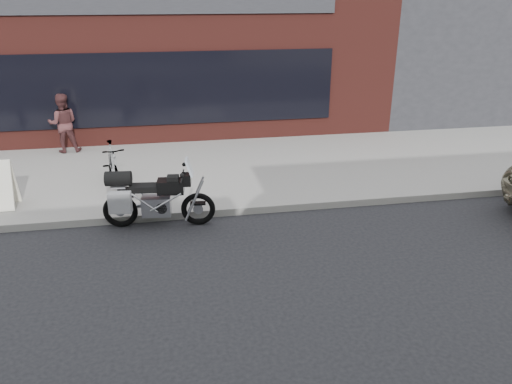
{
  "coord_description": "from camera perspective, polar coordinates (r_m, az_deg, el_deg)",
  "views": [
    {
      "loc": [
        -1.7,
        -5.11,
        4.25
      ],
      "look_at": [
        -0.24,
        3.12,
        0.85
      ],
      "focal_mm": 35.0,
      "sensor_mm": 36.0,
      "label": 1
    }
  ],
  "objects": [
    {
      "name": "near_sidewalk",
      "position": [
        12.92,
        -1.97,
        3.27
      ],
      "size": [
        44.0,
        6.0,
        0.15
      ],
      "primitive_type": "cube",
      "color": "gray",
      "rests_on": "ground"
    },
    {
      "name": "ground",
      "position": [
        6.86,
        6.79,
        -16.34
      ],
      "size": [
        120.0,
        120.0,
        0.0
      ],
      "primitive_type": "plane",
      "color": "black",
      "rests_on": "ground"
    },
    {
      "name": "motorcycle",
      "position": [
        9.65,
        -11.94,
        -0.7
      ],
      "size": [
        2.14,
        0.69,
        1.36
      ],
      "rotation": [
        0.0,
        0.0,
        -0.11
      ],
      "color": "black",
      "rests_on": "ground"
    },
    {
      "name": "neighbour_building",
      "position": [
        22.44,
        22.46,
        17.38
      ],
      "size": [
        10.0,
        10.0,
        6.0
      ],
      "primitive_type": "cube",
      "color": "#292A2E",
      "rests_on": "ground"
    },
    {
      "name": "storefront",
      "position": [
        19.2,
        -11.33,
        15.75
      ],
      "size": [
        14.0,
        10.07,
        4.5
      ],
      "color": "#5C231D",
      "rests_on": "ground"
    },
    {
      "name": "cafe_patron_left",
      "position": [
        14.38,
        -21.18,
        7.34
      ],
      "size": [
        0.83,
        0.68,
        1.58
      ],
      "primitive_type": "imported",
      "rotation": [
        0.0,
        0.0,
        3.25
      ],
      "color": "#572E2F",
      "rests_on": "near_sidewalk"
    },
    {
      "name": "bicycle_rear",
      "position": [
        11.59,
        -16.0,
        3.05
      ],
      "size": [
        0.77,
        1.66,
        0.96
      ],
      "primitive_type": "imported",
      "rotation": [
        0.0,
        0.0,
        0.21
      ],
      "color": "gray",
      "rests_on": "near_sidewalk"
    }
  ]
}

